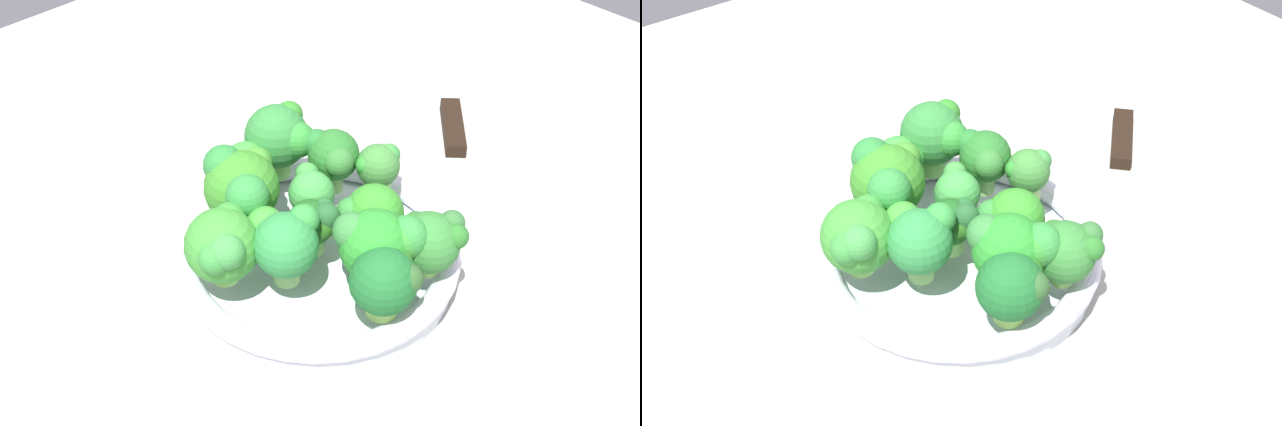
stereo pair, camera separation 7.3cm
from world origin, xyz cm
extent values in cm
cube|color=#A6A89E|center=(0.00, 0.00, -1.25)|extent=(130.00, 130.00, 2.50)
cylinder|color=silver|center=(-1.75, 0.39, 0.86)|extent=(25.10, 25.10, 1.73)
torus|color=silver|center=(-1.75, 0.39, 2.78)|extent=(26.14, 26.14, 2.11)
cylinder|color=#9BD76E|center=(-11.16, -0.30, 4.66)|extent=(1.91, 1.91, 1.64)
sphere|color=#3B8F39|center=(-11.16, -0.30, 7.04)|extent=(4.81, 4.81, 4.81)
sphere|color=green|center=(-10.04, 0.62, 7.75)|extent=(2.58, 2.58, 2.58)
sphere|color=#31892E|center=(-11.39, -1.67, 7.35)|extent=(2.48, 2.48, 2.48)
sphere|color=#3C8C31|center=(-10.37, -1.94, 7.38)|extent=(2.14, 2.14, 2.14)
cylinder|color=#97CC6E|center=(-7.85, -3.36, 4.96)|extent=(2.37, 2.37, 2.26)
sphere|color=#378527|center=(-7.85, -3.36, 8.30)|extent=(6.79, 6.79, 6.79)
sphere|color=#308739|center=(-5.40, -4.70, 9.59)|extent=(3.82, 3.82, 3.82)
sphere|color=#3C892B|center=(-8.51, -0.97, 9.51)|extent=(2.87, 2.87, 2.87)
sphere|color=#2C7E35|center=(-9.70, -3.72, 9.99)|extent=(3.73, 3.73, 3.73)
cylinder|color=#8CCF58|center=(-3.83, -8.98, 4.71)|extent=(2.33, 2.33, 1.76)
sphere|color=#3B8E32|center=(-3.83, -8.98, 7.68)|extent=(6.43, 6.43, 6.43)
sphere|color=#358838|center=(-2.32, -10.88, 8.59)|extent=(2.76, 2.76, 2.76)
sphere|color=#348731|center=(-4.85, -7.23, 8.97)|extent=(2.78, 2.78, 2.78)
sphere|color=#3D9341|center=(-1.78, -10.03, 9.11)|extent=(2.99, 2.99, 2.99)
cylinder|color=#8DBF65|center=(-4.09, 1.60, 4.70)|extent=(2.70, 2.70, 1.74)
sphere|color=green|center=(-4.09, 1.60, 6.96)|extent=(4.26, 4.26, 4.26)
sphere|color=#388238|center=(-5.19, 2.19, 7.85)|extent=(2.30, 2.30, 2.30)
sphere|color=#3D913C|center=(-5.48, 2.39, 7.99)|extent=(2.19, 2.19, 2.19)
cylinder|color=#77C154|center=(2.06, 3.28, 4.77)|extent=(1.98, 1.98, 1.88)
sphere|color=#348B28|center=(2.06, 3.28, 7.42)|extent=(5.25, 5.25, 5.25)
sphere|color=#31892C|center=(3.76, 2.62, 7.89)|extent=(2.74, 2.74, 2.74)
sphere|color=#307E33|center=(0.80, 1.68, 7.69)|extent=(2.78, 2.78, 2.78)
cylinder|color=#86C066|center=(5.19, 0.06, 4.83)|extent=(2.66, 2.66, 1.98)
sphere|color=#298C2A|center=(5.19, 0.06, 7.84)|extent=(6.22, 6.22, 6.22)
sphere|color=#31872E|center=(6.85, 1.45, 8.54)|extent=(3.36, 3.36, 3.36)
sphere|color=#318838|center=(6.84, 1.95, 8.62)|extent=(3.68, 3.68, 3.68)
sphere|color=#347C38|center=(3.53, -1.09, 9.02)|extent=(3.33, 3.33, 3.33)
cylinder|color=#88C860|center=(-1.18, -1.29, 4.80)|extent=(2.32, 2.32, 1.92)
sphere|color=#1B571C|center=(-1.18, -1.29, 7.11)|extent=(4.17, 4.17, 4.17)
sphere|color=#23572A|center=(0.01, -0.58, 8.15)|extent=(2.45, 2.45, 2.45)
sphere|color=#215D2A|center=(-0.85, 0.36, 8.22)|extent=(1.81, 1.81, 1.81)
sphere|color=#255E19|center=(0.08, -1.17, 7.35)|extent=(2.36, 2.36, 2.36)
cylinder|color=#80B260|center=(-5.86, 6.20, 5.09)|extent=(1.91, 1.91, 2.51)
sphere|color=#276D28|center=(-5.86, 6.20, 7.95)|extent=(4.94, 4.94, 4.94)
sphere|color=#327230|center=(-4.36, 5.37, 8.43)|extent=(2.89, 2.89, 2.89)
sphere|color=#256F2D|center=(-7.46, 5.59, 8.79)|extent=(2.73, 2.73, 2.73)
cylinder|color=#95CC61|center=(-2.12, 8.31, 5.05)|extent=(2.61, 2.61, 2.44)
sphere|color=#3C7D36|center=(-2.12, 8.31, 7.61)|extent=(4.13, 4.13, 4.13)
sphere|color=#378439|center=(-1.84, 9.48, 8.41)|extent=(2.12, 2.12, 2.12)
sphere|color=#2A8129|center=(-2.62, 6.99, 8.08)|extent=(1.71, 1.71, 1.71)
cylinder|color=#77B055|center=(-0.47, -5.33, 4.95)|extent=(2.30, 2.30, 2.22)
sphere|color=#2E863F|center=(-0.47, -5.33, 7.88)|extent=(5.62, 5.62, 5.62)
sphere|color=green|center=(-2.68, -5.16, 8.26)|extent=(3.30, 3.30, 3.30)
sphere|color=#328C3A|center=(0.47, -3.24, 9.36)|extent=(2.72, 2.72, 2.72)
cylinder|color=#83C24D|center=(8.17, -2.28, 4.71)|extent=(2.66, 2.66, 1.75)
sphere|color=#1C6429|center=(8.17, -2.28, 7.42)|extent=(5.65, 5.65, 5.65)
sphere|color=#2C5727|center=(9.74, -1.22, 8.07)|extent=(2.54, 2.54, 2.54)
sphere|color=#29691C|center=(8.15, -0.57, 8.01)|extent=(2.53, 2.53, 2.53)
cylinder|color=#92D662|center=(7.67, 4.00, 4.64)|extent=(2.00, 2.00, 1.61)
sphere|color=#337A32|center=(7.67, 4.00, 7.19)|extent=(5.37, 5.37, 5.37)
sphere|color=#2D6725|center=(5.97, 4.23, 8.00)|extent=(2.29, 2.29, 2.29)
sphere|color=#296E26|center=(9.46, 5.19, 8.29)|extent=(2.19, 2.19, 2.19)
sphere|color=#326A32|center=(8.32, 6.05, 8.51)|extent=(2.25, 2.25, 2.25)
cylinder|color=#7EC35C|center=(-11.33, 3.97, 5.11)|extent=(2.47, 2.47, 2.55)
sphere|color=#2F7C35|center=(-11.33, 3.97, 8.41)|extent=(6.22, 6.22, 6.22)
sphere|color=#2E8731|center=(-9.16, 4.63, 8.80)|extent=(3.51, 3.51, 3.51)
sphere|color=#2E7E26|center=(-11.61, 5.92, 9.83)|extent=(2.69, 2.69, 2.69)
sphere|color=#368829|center=(-12.86, 4.79, 8.87)|extent=(3.42, 3.42, 3.42)
cube|color=silver|center=(-15.85, 36.11, 0.20)|extent=(13.51, 14.19, 0.40)
cube|color=black|center=(-6.76, 26.40, 0.75)|extent=(8.16, 8.52, 1.50)
camera|label=1|loc=(37.38, -38.08, 54.66)|focal=46.33mm
camera|label=2|loc=(42.12, -32.57, 54.66)|focal=46.33mm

